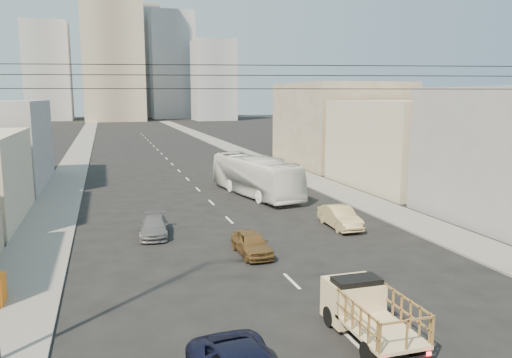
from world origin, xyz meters
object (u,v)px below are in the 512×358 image
sedan_grey (154,227)px  sedan_brown (252,243)px  sedan_tan (340,217)px  flatbed_pickup (368,308)px  city_bus (255,176)px

sedan_grey → sedan_brown: bearing=-41.1°
sedan_brown → sedan_tan: 7.95m
flatbed_pickup → city_bus: size_ratio=0.37×
sedan_grey → flatbed_pickup: bearing=-61.8°
sedan_grey → city_bus: bearing=54.6°
sedan_brown → sedan_tan: (7.03, 3.71, 0.06)m
sedan_brown → city_bus: bearing=71.1°
city_bus → sedan_grey: (-9.52, -10.36, -1.10)m
flatbed_pickup → sedan_brown: flatbed_pickup is taller
sedan_brown → sedan_grey: size_ratio=0.94×
sedan_tan → sedan_brown: bearing=-150.5°
flatbed_pickup → sedan_grey: (-5.88, 15.34, -0.51)m
flatbed_pickup → sedan_brown: 10.22m
city_bus → sedan_brown: 16.35m
sedan_tan → sedan_grey: bearing=174.4°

